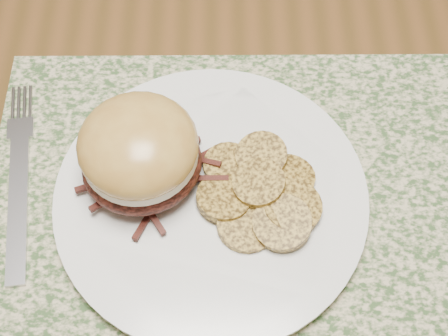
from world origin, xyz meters
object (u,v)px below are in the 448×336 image
at_px(dining_table, 145,147).
at_px(dinner_plate, 211,198).
at_px(pork_sandwich, 140,153).
at_px(fork, 19,176).

height_order(dining_table, dinner_plate, dinner_plate).
distance_m(dinner_plate, pork_sandwich, 0.08).
distance_m(dining_table, fork, 0.16).
bearing_deg(dinner_plate, dining_table, 124.24).
bearing_deg(fork, dinner_plate, -15.66).
relative_size(dining_table, pork_sandwich, 11.26).
bearing_deg(dining_table, fork, -140.46).
xyz_separation_m(dining_table, pork_sandwich, (0.02, -0.09, 0.14)).
height_order(dinner_plate, pork_sandwich, pork_sandwich).
bearing_deg(pork_sandwich, dining_table, 78.73).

